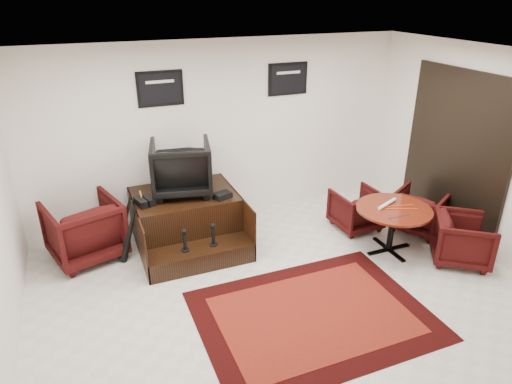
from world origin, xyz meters
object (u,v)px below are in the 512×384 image
Objects in this scene: meeting_table at (393,214)px; table_chair_back at (356,208)px; table_chair_window at (420,209)px; table_chair_corner at (463,237)px; shine_podium at (187,221)px; armchair_side at (84,227)px; shine_chair at (181,165)px.

meeting_table is 0.81m from table_chair_back.
table_chair_corner is at bearing 146.43° from table_chair_window.
table_chair_window is 0.93m from table_chair_corner.
shine_podium is at bearing -13.95° from table_chair_back.
table_chair_back is at bearing 153.63° from armchair_side.
shine_chair is 3.67m from table_chair_window.
shine_chair reaches higher than table_chair_corner.
armchair_side is 1.27× the size of table_chair_corner.
table_chair_back is at bearing 67.08° from table_chair_corner.
table_chair_window is at bearing -15.75° from shine_podium.
table_chair_window is 0.98× the size of table_chair_corner.
table_chair_back is (2.55, -0.53, -0.01)m from shine_podium.
shine_podium is 2.20× the size of table_chair_back.
table_chair_back is (3.94, -0.69, -0.12)m from armchair_side.
table_chair_window is at bearing 151.13° from table_chair_back.
armchair_side is 4.27m from meeting_table.
shine_podium is at bearing 157.10° from armchair_side.
meeting_table is (2.61, -1.45, -0.59)m from shine_chair.
shine_chair reaches higher than table_chair_back.
shine_chair is at bearing 90.00° from shine_podium.
armchair_side reaches higher than table_chair_corner.
table_chair_back is (-0.07, 0.77, -0.25)m from meeting_table.
table_chair_back is at bearing 33.55° from table_chair_window.
armchair_side reaches higher than table_chair_back.
table_chair_corner is at bearing 118.11° from table_chair_back.
meeting_table is at bearing 83.56° from table_chair_window.
shine_chair is 1.14× the size of table_chair_corner.
meeting_table is at bearing 92.84° from table_chair_back.
table_chair_window is (3.40, -0.96, 0.01)m from shine_podium.
shine_podium reaches higher than table_chair_window.
shine_podium is at bearing 102.45° from shine_chair.
table_chair_corner reaches higher than table_chair_back.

